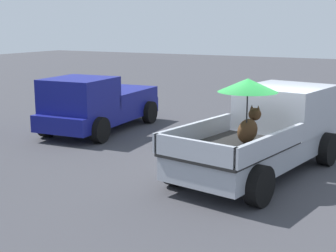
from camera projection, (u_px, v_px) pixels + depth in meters
ground_plane at (256, 174)px, 11.21m from camera, size 80.00×80.00×0.00m
pickup_truck_main at (267, 130)px, 11.36m from camera, size 5.30×2.96×2.28m
pickup_truck_red at (98, 104)px, 15.63m from camera, size 4.91×2.41×1.80m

